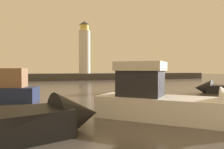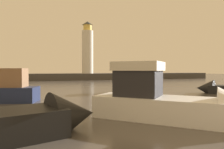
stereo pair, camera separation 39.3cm
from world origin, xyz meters
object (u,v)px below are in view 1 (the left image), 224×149
object	(u,v)px
motorboat_0	(179,102)
motorboat_4	(10,122)
motorboat_5	(146,85)
lighthouse	(85,49)

from	to	relation	value
motorboat_0	motorboat_4	bearing A→B (deg)	-176.52
motorboat_0	motorboat_5	world-z (taller)	motorboat_0
motorboat_0	motorboat_4	distance (m)	8.15
lighthouse	motorboat_0	distance (m)	47.76
lighthouse	motorboat_0	world-z (taller)	lighthouse
lighthouse	motorboat_4	distance (m)	49.81
lighthouse	motorboat_0	size ratio (longest dim) A/B	1.78
motorboat_4	motorboat_5	world-z (taller)	motorboat_5
lighthouse	motorboat_0	xyz separation A→B (m)	(-5.12, -46.89, -7.49)
lighthouse	motorboat_4	size ratio (longest dim) A/B	1.63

